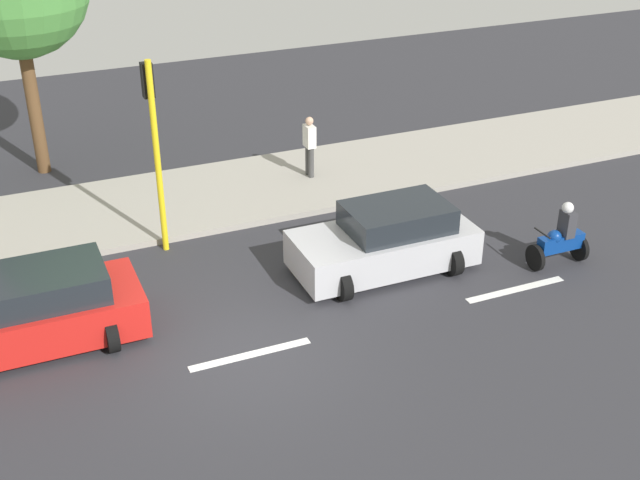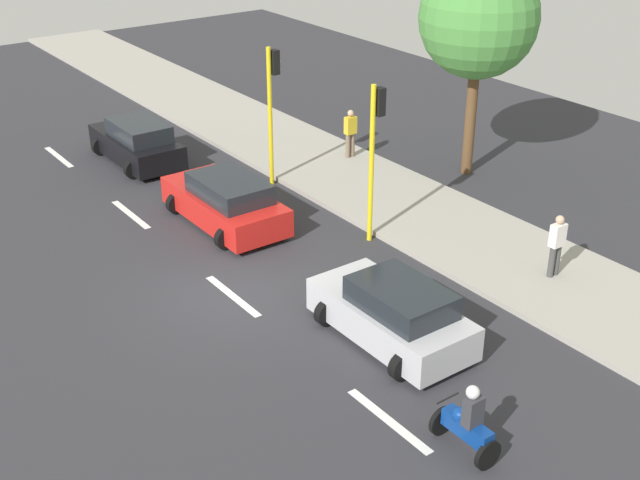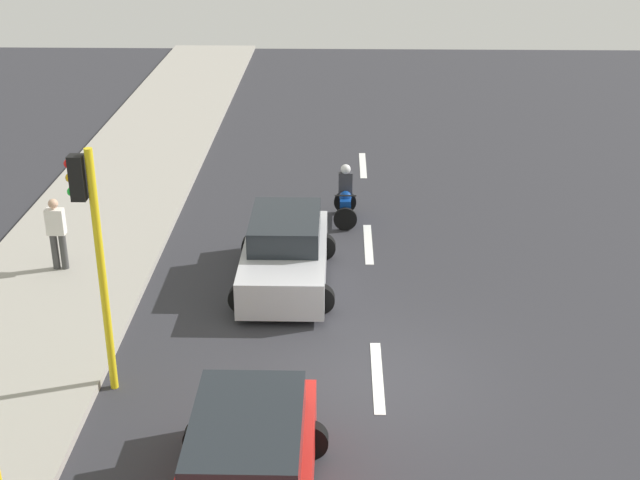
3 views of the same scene
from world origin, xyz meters
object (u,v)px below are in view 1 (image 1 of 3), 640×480
(car_silver, at_px, (386,241))
(motorcycle, at_px, (561,239))
(pedestrian_by_tree, at_px, (310,145))
(traffic_light_midblock, at_px, (154,129))
(car_red, at_px, (28,312))

(car_silver, xyz_separation_m, motorcycle, (-1.35, -3.67, -0.07))
(pedestrian_by_tree, xyz_separation_m, traffic_light_midblock, (-2.22, 4.60, 1.87))
(car_red, bearing_deg, car_silver, -90.76)
(motorcycle, relative_size, pedestrian_by_tree, 0.91)
(car_red, xyz_separation_m, motorcycle, (-1.45, -11.24, -0.07))
(car_silver, xyz_separation_m, car_red, (0.10, 7.57, 0.00))
(car_silver, bearing_deg, car_red, 89.24)
(car_silver, relative_size, traffic_light_midblock, 0.89)
(traffic_light_midblock, bearing_deg, motorcycle, -118.23)
(pedestrian_by_tree, bearing_deg, traffic_light_midblock, 115.79)
(pedestrian_by_tree, bearing_deg, car_red, 122.65)
(car_silver, height_order, traffic_light_midblock, traffic_light_midblock)
(car_silver, bearing_deg, motorcycle, -110.18)
(car_silver, bearing_deg, pedestrian_by_tree, -3.42)
(pedestrian_by_tree, bearing_deg, car_silver, 176.58)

